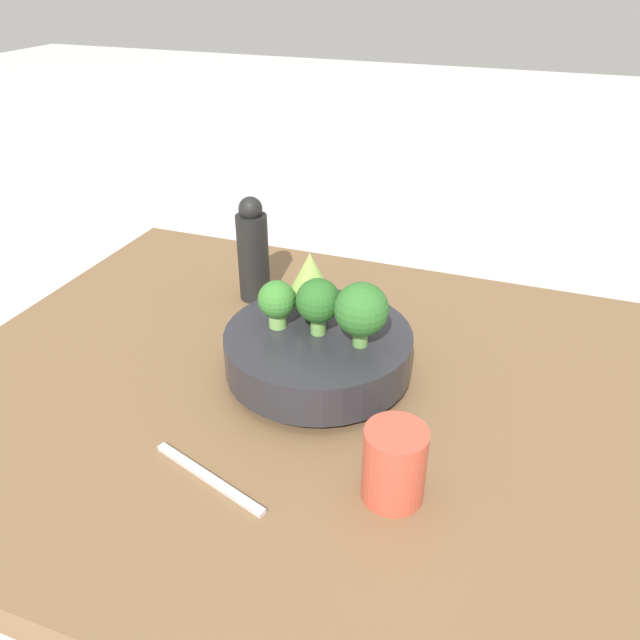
# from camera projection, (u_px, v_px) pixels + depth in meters

# --- Properties ---
(ground_plane) EXTENTS (6.00, 6.00, 0.00)m
(ground_plane) POSITION_uv_depth(u_px,v_px,m) (312.00, 412.00, 0.86)
(ground_plane) COLOR silver
(table) EXTENTS (1.02, 0.80, 0.04)m
(table) POSITION_uv_depth(u_px,v_px,m) (311.00, 399.00, 0.85)
(table) COLOR brown
(table) RESTS_ON ground_plane
(bowl) EXTENTS (0.25, 0.25, 0.07)m
(bowl) POSITION_uv_depth(u_px,v_px,m) (320.00, 352.00, 0.83)
(bowl) COLOR #28282D
(bowl) RESTS_ON table
(broccoli_floret_left) EXTENTS (0.05, 0.05, 0.07)m
(broccoli_floret_left) POSITION_uv_depth(u_px,v_px,m) (277.00, 301.00, 0.82)
(broccoli_floret_left) COLOR #7AB256
(broccoli_floret_left) RESTS_ON bowl
(broccoli_floret_right) EXTENTS (0.07, 0.07, 0.09)m
(broccoli_floret_right) POSITION_uv_depth(u_px,v_px,m) (361.00, 310.00, 0.77)
(broccoli_floret_right) COLOR #609347
(broccoli_floret_right) RESTS_ON bowl
(romanesco_piece_far) EXTENTS (0.06, 0.06, 0.09)m
(romanesco_piece_far) POSITION_uv_depth(u_px,v_px,m) (310.00, 276.00, 0.84)
(romanesco_piece_far) COLOR #6BA34C
(romanesco_piece_far) RESTS_ON bowl
(broccoli_floret_center) EXTENTS (0.06, 0.06, 0.08)m
(broccoli_floret_center) POSITION_uv_depth(u_px,v_px,m) (320.00, 302.00, 0.80)
(broccoli_floret_center) COLOR #6BA34C
(broccoli_floret_center) RESTS_ON bowl
(cup) EXTENTS (0.07, 0.07, 0.09)m
(cup) POSITION_uv_depth(u_px,v_px,m) (394.00, 464.00, 0.65)
(cup) COLOR #C64C38
(cup) RESTS_ON table
(pepper_mill) EXTENTS (0.05, 0.05, 0.18)m
(pepper_mill) POSITION_uv_depth(u_px,v_px,m) (253.00, 252.00, 1.01)
(pepper_mill) COLOR black
(pepper_mill) RESTS_ON table
(fork) EXTENTS (0.16, 0.06, 0.01)m
(fork) POSITION_uv_depth(u_px,v_px,m) (209.00, 478.00, 0.69)
(fork) COLOR silver
(fork) RESTS_ON table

